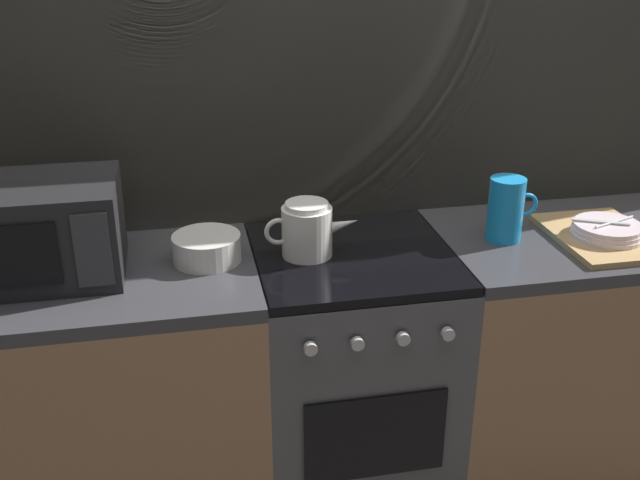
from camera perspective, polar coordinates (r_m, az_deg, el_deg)
name	(u,v)px	position (r m, az deg, el deg)	size (l,w,h in m)	color
back_wall	(331,128)	(2.45, 0.88, 8.56)	(3.60, 0.05, 2.40)	#B2AD9E
counter_left	(63,411)	(2.46, -19.01, -12.25)	(1.20, 0.60, 0.90)	#997251
stove_unit	(351,378)	(2.47, 2.38, -10.49)	(0.60, 0.63, 0.90)	#4C4C51
counter_right	(603,349)	(2.80, 20.75, -7.76)	(1.20, 0.60, 0.90)	#997251
microwave	(35,230)	(2.21, -20.88, 0.70)	(0.46, 0.35, 0.27)	black
kettle	(307,230)	(2.20, -0.97, 0.79)	(0.28, 0.15, 0.17)	white
mixing_bowl	(207,248)	(2.21, -8.63, -0.61)	(0.20, 0.20, 0.08)	silver
pitcher	(506,209)	(2.38, 14.00, 2.30)	(0.16, 0.11, 0.20)	#198CD8
dish_pile	(604,234)	(2.49, 20.85, 0.46)	(0.30, 0.40, 0.07)	tan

